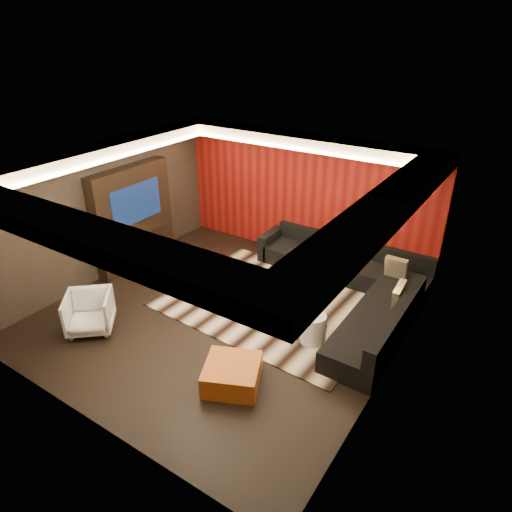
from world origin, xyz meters
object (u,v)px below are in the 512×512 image
Objects in this scene: coffee_table at (295,321)px; armchair at (89,312)px; white_side_table at (313,329)px; drum_stool at (205,279)px; orange_ottoman at (232,374)px; sectional_sofa at (353,286)px.

coffee_table is 3.59m from armchair.
white_side_table is 3.85m from armchair.
drum_stool reaches higher than coffee_table.
orange_ottoman is 2.88m from armchair.
sectional_sofa is (3.43, 3.49, -0.09)m from armchair.
white_side_table is 1.65m from orange_ottoman.
drum_stool is 0.50× the size of armchair.
white_side_table is 0.15× the size of sectional_sofa.
drum_stool is 2.63m from white_side_table.
drum_stool is 2.31m from armchair.
orange_ottoman is at bearing -109.06° from white_side_table.
orange_ottoman is at bearing -92.92° from coffee_table.
sectional_sofa reaches higher than armchair.
orange_ottoman is at bearing -42.76° from drum_stool.
armchair reaches higher than orange_ottoman.
drum_stool is at bearing 176.20° from coffee_table.
coffee_table is at bearing 154.06° from white_side_table.
white_side_table reaches higher than orange_ottoman.
orange_ottoman is at bearing -99.78° from sectional_sofa.
drum_stool is 2.82m from orange_ottoman.
coffee_table is 1.62× the size of armchair.
sectional_sofa is at bearing 89.24° from white_side_table.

